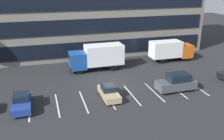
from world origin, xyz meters
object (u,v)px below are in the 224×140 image
suv_charcoal (176,83)px  box_truck_blue (97,56)px  sedan_navy (22,102)px  box_truck_orange (171,50)px  sedan_tan (109,92)px

suv_charcoal → box_truck_blue: bearing=126.6°
sedan_navy → suv_charcoal: 17.36m
box_truck_blue → suv_charcoal: (7.26, -9.76, -1.05)m
box_truck_orange → sedan_tan: box_truck_orange is taller
box_truck_orange → suv_charcoal: box_truck_orange is taller
box_truck_orange → sedan_navy: box_truck_orange is taller
sedan_tan → sedan_navy: sedan_navy is taller
box_truck_blue → box_truck_orange: size_ratio=1.11×
sedan_navy → sedan_tan: bearing=-1.2°
sedan_navy → box_truck_blue: bearing=42.5°
sedan_navy → suv_charcoal: size_ratio=0.93×
box_truck_blue → suv_charcoal: 12.21m
box_truck_blue → sedan_tan: (-0.95, -9.44, -1.38)m
box_truck_orange → suv_charcoal: (-5.05, -10.62, -0.84)m
sedan_tan → sedan_navy: (-9.14, 0.19, 0.05)m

